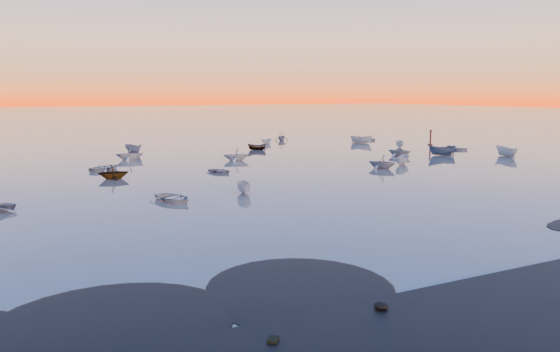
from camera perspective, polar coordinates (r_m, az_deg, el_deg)
ground at (r=125.66m, az=-15.31°, el=4.00°), size 600.00×600.00×0.00m
mud_lobes at (r=35.02m, az=22.22°, el=-7.76°), size 140.00×6.00×0.07m
moored_fleet at (r=80.47m, az=-8.28°, el=1.77°), size 124.00×58.00×1.20m
boat_near_left at (r=49.39m, az=-11.08°, el=-2.62°), size 4.63×3.11×1.07m
boat_near_center at (r=75.26m, az=12.66°, el=1.18°), size 3.42×3.93×1.28m
boat_near_right at (r=70.75m, az=10.59°, el=0.77°), size 4.11×3.35×1.32m
channel_marker at (r=104.87m, az=15.45°, el=3.80°), size 0.87×0.87×3.08m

